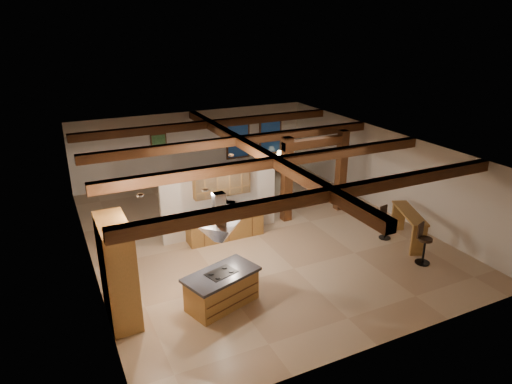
# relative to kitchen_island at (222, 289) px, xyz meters

# --- Properties ---
(ground) EXTENTS (12.00, 12.00, 0.00)m
(ground) POSITION_rel_kitchen_island_xyz_m (2.42, 3.18, -0.44)
(ground) COLOR tan
(ground) RESTS_ON ground
(room_walls) EXTENTS (12.00, 12.00, 12.00)m
(room_walls) POSITION_rel_kitchen_island_xyz_m (2.42, 3.18, 1.34)
(room_walls) COLOR beige
(room_walls) RESTS_ON ground
(ceiling_beams) EXTENTS (10.00, 12.00, 0.28)m
(ceiling_beams) POSITION_rel_kitchen_island_xyz_m (2.42, 3.18, 2.32)
(ceiling_beams) COLOR #3E1C0F
(ceiling_beams) RESTS_ON room_walls
(timber_posts) EXTENTS (2.50, 0.30, 2.90)m
(timber_posts) POSITION_rel_kitchen_island_xyz_m (4.92, 3.68, 1.32)
(timber_posts) COLOR #3E1C0F
(timber_posts) RESTS_ON ground
(partition_wall) EXTENTS (3.80, 0.18, 2.20)m
(partition_wall) POSITION_rel_kitchen_island_xyz_m (1.42, 3.68, 0.66)
(partition_wall) COLOR beige
(partition_wall) RESTS_ON ground
(pantry_cabinet) EXTENTS (0.67, 1.60, 2.40)m
(pantry_cabinet) POSITION_rel_kitchen_island_xyz_m (-2.24, 0.58, 0.76)
(pantry_cabinet) COLOR #9E6732
(pantry_cabinet) RESTS_ON ground
(back_counter) EXTENTS (2.50, 0.66, 0.94)m
(back_counter) POSITION_rel_kitchen_island_xyz_m (1.42, 3.29, 0.03)
(back_counter) COLOR #9E6732
(back_counter) RESTS_ON ground
(upper_display_cabinet) EXTENTS (1.80, 0.36, 0.95)m
(upper_display_cabinet) POSITION_rel_kitchen_island_xyz_m (1.42, 3.49, 1.41)
(upper_display_cabinet) COLOR #9E6732
(upper_display_cabinet) RESTS_ON partition_wall
(range_hood) EXTENTS (1.10, 1.10, 1.40)m
(range_hood) POSITION_rel_kitchen_island_xyz_m (0.00, 0.00, 1.34)
(range_hood) COLOR silver
(range_hood) RESTS_ON room_walls
(back_windows) EXTENTS (2.70, 0.07, 1.70)m
(back_windows) POSITION_rel_kitchen_island_xyz_m (5.22, 9.12, 1.06)
(back_windows) COLOR #3E1C0F
(back_windows) RESTS_ON room_walls
(framed_art) EXTENTS (0.65, 0.05, 0.85)m
(framed_art) POSITION_rel_kitchen_island_xyz_m (0.92, 9.12, 1.26)
(framed_art) COLOR #3E1C0F
(framed_art) RESTS_ON room_walls
(recessed_cans) EXTENTS (3.16, 2.46, 0.03)m
(recessed_cans) POSITION_rel_kitchen_island_xyz_m (-0.11, 1.25, 2.43)
(recessed_cans) COLOR silver
(recessed_cans) RESTS_ON room_walls
(kitchen_island) EXTENTS (1.98, 1.45, 0.88)m
(kitchen_island) POSITION_rel_kitchen_island_xyz_m (0.00, 0.00, 0.00)
(kitchen_island) COLOR #9E6732
(kitchen_island) RESTS_ON ground
(dining_table) EXTENTS (1.96, 1.34, 0.63)m
(dining_table) POSITION_rel_kitchen_island_xyz_m (1.77, 5.65, -0.13)
(dining_table) COLOR #39170E
(dining_table) RESTS_ON ground
(sofa) EXTENTS (2.01, 1.33, 0.55)m
(sofa) POSITION_rel_kitchen_island_xyz_m (4.53, 8.68, -0.17)
(sofa) COLOR black
(sofa) RESTS_ON ground
(microwave) EXTENTS (0.52, 0.44, 0.24)m
(microwave) POSITION_rel_kitchen_island_xyz_m (1.54, 3.29, 0.62)
(microwave) COLOR silver
(microwave) RESTS_ON back_counter
(bar_counter) EXTENTS (1.17, 1.93, 1.00)m
(bar_counter) POSITION_rel_kitchen_island_xyz_m (6.37, 0.60, 0.23)
(bar_counter) COLOR #9E6732
(bar_counter) RESTS_ON ground
(side_table) EXTENTS (0.48, 0.48, 0.53)m
(side_table) POSITION_rel_kitchen_island_xyz_m (6.29, 8.69, -0.18)
(side_table) COLOR #3E1C0F
(side_table) RESTS_ON ground
(table_lamp) EXTENTS (0.28, 0.28, 0.33)m
(table_lamp) POSITION_rel_kitchen_island_xyz_m (6.29, 8.69, 0.32)
(table_lamp) COLOR black
(table_lamp) RESTS_ON side_table
(bar_stool_a) EXTENTS (0.45, 0.46, 1.19)m
(bar_stool_a) POSITION_rel_kitchen_island_xyz_m (5.83, -0.57, 0.16)
(bar_stool_a) COLOR black
(bar_stool_a) RESTS_ON ground
(bar_stool_b) EXTENTS (0.37, 0.38, 1.06)m
(bar_stool_b) POSITION_rel_kitchen_island_xyz_m (5.92, 1.11, 0.09)
(bar_stool_b) COLOR black
(bar_stool_b) RESTS_ON ground
(dining_chairs) EXTENTS (1.68, 1.68, 1.05)m
(dining_chairs) POSITION_rel_kitchen_island_xyz_m (1.77, 5.65, 0.09)
(dining_chairs) COLOR #3E1C0F
(dining_chairs) RESTS_ON ground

